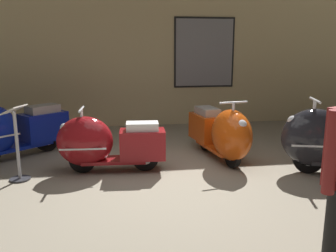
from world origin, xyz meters
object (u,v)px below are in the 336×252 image
(scooter_1, at_px, (103,143))
(info_stanchion, at_px, (17,150))
(scooter_3, at_px, (335,141))
(scooter_0, at_px, (7,131))
(scooter_2, at_px, (223,133))

(scooter_1, bearing_deg, info_stanchion, 11.95)
(scooter_1, distance_m, scooter_3, 3.35)
(scooter_0, bearing_deg, info_stanchion, 72.27)
(scooter_1, relative_size, info_stanchion, 1.52)
(scooter_0, relative_size, scooter_3, 0.90)
(scooter_1, xyz_separation_m, info_stanchion, (-1.15, -0.16, -0.00))
(scooter_3, bearing_deg, scooter_2, -14.98)
(scooter_0, bearing_deg, scooter_2, 130.55)
(scooter_2, distance_m, scooter_3, 1.63)
(scooter_0, height_order, scooter_2, scooter_0)
(info_stanchion, bearing_deg, scooter_2, 7.17)
(scooter_3, height_order, info_stanchion, scooter_3)
(scooter_2, bearing_deg, scooter_0, -109.58)
(scooter_0, relative_size, scooter_2, 0.98)
(scooter_2, xyz_separation_m, info_stanchion, (-3.04, -0.38, -0.03))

